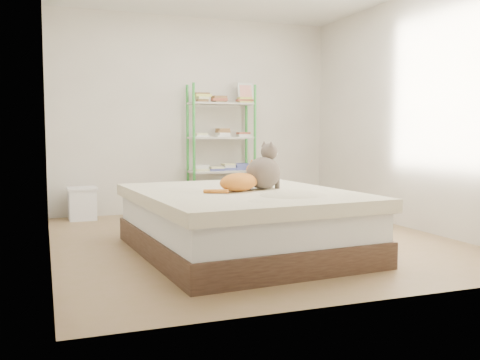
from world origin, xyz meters
name	(u,v)px	position (x,y,z in m)	size (l,w,h in m)	color
room	(252,109)	(0.00, 0.00, 1.30)	(3.81, 4.21, 2.61)	#967559
bed	(241,221)	(-0.30, -0.50, 0.28)	(1.90, 2.30, 0.55)	brown
orange_cat	(239,180)	(-0.34, -0.56, 0.66)	(0.51, 0.27, 0.21)	orange
grey_cat	(263,166)	(-0.07, -0.46, 0.76)	(0.31, 0.37, 0.42)	gray
shelf_unit	(222,149)	(0.31, 1.88, 0.84)	(0.91, 0.36, 1.74)	green
cardboard_box	(235,205)	(0.27, 1.24, 0.17)	(0.56, 0.55, 0.40)	#9C5F3C
white_bin	(82,203)	(-1.50, 1.85, 0.20)	(0.36, 0.32, 0.40)	white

